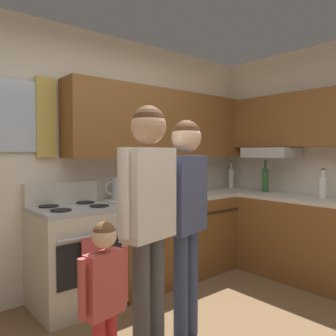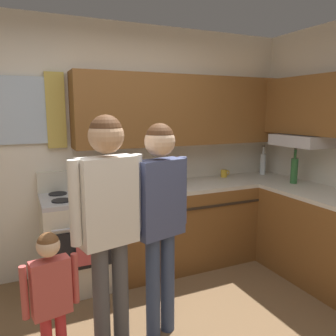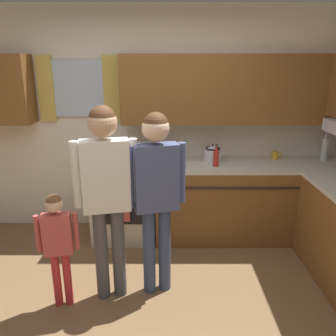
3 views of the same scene
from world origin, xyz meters
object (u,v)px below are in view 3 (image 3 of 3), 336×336
(stove_oven, at_px, (123,199))
(adult_holding_child, at_px, (105,183))
(bottle_tall_clear, at_px, (323,148))
(stovetop_kettle, at_px, (211,153))
(bottle_sauce_red, at_px, (215,158))
(adult_in_plaid, at_px, (155,185))
(small_child, at_px, (56,238))
(bottle_squat_brown, at_px, (171,158))
(water_pitcher, at_px, (170,150))
(mug_mustard_yellow, at_px, (274,155))

(stove_oven, bearing_deg, adult_holding_child, -89.49)
(stove_oven, relative_size, bottle_tall_clear, 3.00)
(stovetop_kettle, distance_m, adult_holding_child, 1.54)
(bottle_sauce_red, height_order, adult_in_plaid, adult_in_plaid)
(stovetop_kettle, height_order, small_child, stovetop_kettle)
(bottle_sauce_red, height_order, bottle_squat_brown, bottle_sauce_red)
(adult_in_plaid, bearing_deg, bottle_tall_clear, 31.10)
(stove_oven, distance_m, adult_holding_child, 1.25)
(bottle_squat_brown, relative_size, water_pitcher, 0.93)
(bottle_sauce_red, bearing_deg, bottle_squat_brown, 175.05)
(stove_oven, xyz_separation_m, mug_mustard_yellow, (1.77, 0.18, 0.48))
(bottle_tall_clear, height_order, adult_holding_child, adult_holding_child)
(bottle_tall_clear, relative_size, adult_in_plaid, 0.23)
(stove_oven, distance_m, bottle_sauce_red, 1.16)
(water_pitcher, bearing_deg, small_child, -123.61)
(bottle_sauce_red, distance_m, mug_mustard_yellow, 0.80)
(bottle_tall_clear, bearing_deg, stove_oven, -176.88)
(adult_in_plaid, bearing_deg, stovetop_kettle, 60.78)
(stove_oven, height_order, adult_in_plaid, adult_in_plaid)
(bottle_sauce_red, height_order, adult_holding_child, adult_holding_child)
(stovetop_kettle, bearing_deg, stove_oven, -176.50)
(stove_oven, relative_size, stovetop_kettle, 4.02)
(bottle_squat_brown, xyz_separation_m, adult_in_plaid, (-0.14, -0.94, 0.04))
(bottle_sauce_red, relative_size, water_pitcher, 1.12)
(mug_mustard_yellow, height_order, adult_in_plaid, adult_in_plaid)
(water_pitcher, bearing_deg, adult_in_plaid, -96.24)
(stove_oven, distance_m, small_child, 1.29)
(stovetop_kettle, height_order, adult_in_plaid, adult_in_plaid)
(bottle_squat_brown, bearing_deg, adult_holding_child, -117.79)
(bottle_squat_brown, distance_m, mug_mustard_yellow, 1.25)
(stove_oven, height_order, water_pitcher, water_pitcher)
(bottle_tall_clear, bearing_deg, stovetop_kettle, -177.18)
(adult_holding_child, bearing_deg, bottle_sauce_red, 43.85)
(stove_oven, xyz_separation_m, water_pitcher, (0.54, 0.16, 0.54))
(water_pitcher, bearing_deg, adult_holding_child, -112.74)
(stove_oven, bearing_deg, bottle_tall_clear, 3.12)
(mug_mustard_yellow, height_order, small_child, small_child)
(stovetop_kettle, bearing_deg, small_child, -137.45)
(bottle_squat_brown, distance_m, adult_in_plaid, 0.95)
(water_pitcher, bearing_deg, bottle_sauce_red, -30.11)
(bottle_squat_brown, bearing_deg, water_pitcher, 92.01)
(bottle_sauce_red, height_order, small_child, bottle_sauce_red)
(adult_in_plaid, height_order, small_child, adult_in_plaid)
(stove_oven, relative_size, adult_holding_child, 0.66)
(bottle_sauce_red, bearing_deg, small_child, -142.03)
(bottle_squat_brown, xyz_separation_m, mug_mustard_yellow, (1.22, 0.25, -0.03))
(bottle_sauce_red, bearing_deg, bottle_tall_clear, 10.84)
(stove_oven, xyz_separation_m, adult_holding_child, (0.01, -1.10, 0.59))
(adult_in_plaid, bearing_deg, mug_mustard_yellow, 41.39)
(adult_holding_child, bearing_deg, mug_mustard_yellow, 35.93)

